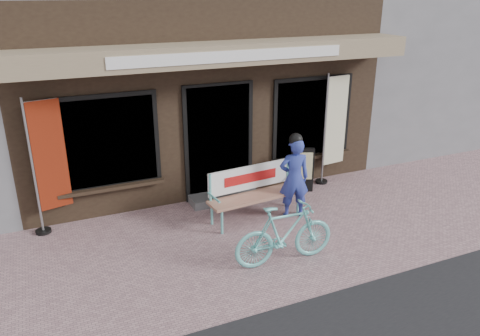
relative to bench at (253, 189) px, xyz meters
name	(u,v)px	position (x,y,z in m)	size (l,w,h in m)	color
ground	(265,243)	(-0.22, -0.92, -0.54)	(70.00, 70.00, 0.00)	#A37D82
storefront	(170,25)	(-0.22, 4.04, 2.45)	(7.00, 6.77, 6.00)	black
neighbor_right_near	(436,22)	(8.28, 4.58, 2.26)	(10.00, 7.00, 5.60)	slate
bench	(253,189)	(0.00, 0.00, 0.00)	(1.73, 0.59, 0.92)	#63C1BF
person	(294,176)	(0.66, -0.24, 0.21)	(0.59, 0.47, 1.52)	#2A3893
bicycle	(285,234)	(-0.21, -1.50, -0.08)	(0.43, 1.53, 0.92)	#63C1BF
nobori_red	(48,163)	(-3.19, 0.92, 0.62)	(0.67, 0.30, 2.26)	gray
nobori_cream	(334,127)	(2.18, 0.87, 0.62)	(0.67, 0.27, 2.26)	gray
menu_stand	(302,170)	(1.35, 0.63, -0.08)	(0.44, 0.24, 0.89)	black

